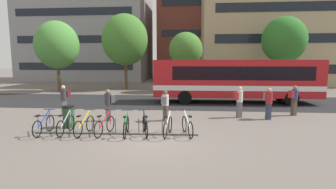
% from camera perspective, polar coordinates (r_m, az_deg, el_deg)
% --- Properties ---
extents(ground, '(200.00, 200.00, 0.00)m').
position_cam_1_polar(ground, '(10.24, -3.67, -10.11)').
color(ground, '#6B605B').
extents(bus_lane_asphalt, '(80.00, 7.20, 0.01)m').
position_cam_1_polar(bus_lane_asphalt, '(19.78, 0.65, -1.59)').
color(bus_lane_asphalt, '#232326').
rests_on(bus_lane_asphalt, ground).
extents(city_bus, '(12.06, 2.72, 3.20)m').
position_cam_1_polar(city_bus, '(19.79, 14.49, 3.35)').
color(city_bus, red).
rests_on(city_bus, ground).
extents(bike_rack, '(6.95, 0.36, 0.70)m').
position_cam_1_polar(bike_rack, '(11.17, -11.58, -8.27)').
color(bike_rack, '#47474C').
rests_on(bike_rack, ground).
extents(parked_bicycle_blue_0, '(0.52, 1.72, 0.99)m').
position_cam_1_polar(parked_bicycle_blue_0, '(12.15, -25.93, -6.17)').
color(parked_bicycle_blue_0, black).
rests_on(parked_bicycle_blue_0, ground).
extents(parked_bicycle_silver_1, '(0.52, 1.72, 0.99)m').
position_cam_1_polar(parked_bicycle_silver_1, '(11.80, -21.82, -6.34)').
color(parked_bicycle_silver_1, black).
rests_on(parked_bicycle_silver_1, ground).
extents(parked_bicycle_yellow_2, '(0.52, 1.72, 0.99)m').
position_cam_1_polar(parked_bicycle_yellow_2, '(11.43, -18.14, -6.61)').
color(parked_bicycle_yellow_2, black).
rests_on(parked_bicycle_yellow_2, ground).
extents(parked_bicycle_red_3, '(0.52, 1.71, 0.99)m').
position_cam_1_polar(parked_bicycle_red_3, '(11.16, -13.93, -6.79)').
color(parked_bicycle_red_3, black).
rests_on(parked_bicycle_red_3, ground).
extents(parked_bicycle_green_4, '(0.52, 1.72, 0.99)m').
position_cam_1_polar(parked_bicycle_green_4, '(10.89, -9.30, -7.03)').
color(parked_bicycle_green_4, black).
rests_on(parked_bicycle_green_4, ground).
extents(parked_bicycle_black_5, '(0.66, 1.67, 0.99)m').
position_cam_1_polar(parked_bicycle_black_5, '(10.84, -5.13, -7.03)').
color(parked_bicycle_black_5, black).
rests_on(parked_bicycle_black_5, ground).
extents(parked_bicycle_white_6, '(0.52, 1.72, 0.99)m').
position_cam_1_polar(parked_bicycle_white_6, '(10.74, -0.03, -7.12)').
color(parked_bicycle_white_6, black).
rests_on(parked_bicycle_white_6, ground).
extents(parked_bicycle_white_7, '(0.65, 1.67, 0.99)m').
position_cam_1_polar(parked_bicycle_white_7, '(10.83, 4.32, -7.02)').
color(parked_bicycle_white_7, black).
rests_on(parked_bicycle_white_7, ground).
extents(commuter_red_pack_0, '(0.60, 0.48, 1.72)m').
position_cam_1_polar(commuter_red_pack_0, '(14.53, 15.55, -1.15)').
color(commuter_red_pack_0, '#565660').
rests_on(commuter_red_pack_0, ground).
extents(commuter_grey_pack_1, '(0.39, 0.56, 1.60)m').
position_cam_1_polar(commuter_grey_pack_1, '(13.23, -0.62, -2.02)').
color(commuter_grey_pack_1, '#47382D').
rests_on(commuter_grey_pack_1, ground).
extents(commuter_grey_pack_2, '(0.59, 0.44, 1.65)m').
position_cam_1_polar(commuter_grey_pack_2, '(13.60, -13.08, -1.80)').
color(commuter_grey_pack_2, '#565660').
rests_on(commuter_grey_pack_2, ground).
extents(commuter_red_pack_3, '(0.60, 0.50, 1.72)m').
position_cam_1_polar(commuter_red_pack_3, '(16.20, 26.27, -0.77)').
color(commuter_red_pack_3, '#47382D').
rests_on(commuter_red_pack_3, ground).
extents(commuter_grey_pack_4, '(0.42, 0.58, 1.69)m').
position_cam_1_polar(commuter_grey_pack_4, '(14.60, 21.50, -1.43)').
color(commuter_grey_pack_4, '#2D3851').
rests_on(commuter_grey_pack_4, ground).
extents(commuter_maroon_pack_5, '(0.59, 0.58, 1.73)m').
position_cam_1_polar(commuter_maroon_pack_5, '(15.75, -22.09, -0.74)').
color(commuter_maroon_pack_5, '#565660').
rests_on(commuter_maroon_pack_5, ground).
extents(trash_bin, '(0.55, 0.55, 1.03)m').
position_cam_1_polar(trash_bin, '(12.88, -21.28, -4.59)').
color(trash_bin, '#284C2D').
rests_on(trash_bin, ground).
extents(street_tree_0, '(3.35, 3.35, 6.01)m').
position_cam_1_polar(street_tree_0, '(26.11, 3.97, 9.91)').
color(street_tree_0, brown).
rests_on(street_tree_0, ground).
extents(street_tree_1, '(4.55, 4.55, 7.79)m').
position_cam_1_polar(street_tree_1, '(30.21, 24.45, 11.01)').
color(street_tree_1, brown).
rests_on(street_tree_1, ground).
extents(street_tree_2, '(4.31, 4.31, 7.12)m').
position_cam_1_polar(street_tree_2, '(28.45, -23.51, 10.09)').
color(street_tree_2, brown).
rests_on(street_tree_2, ground).
extents(street_tree_3, '(5.01, 5.01, 8.25)m').
position_cam_1_polar(street_tree_3, '(29.04, -9.54, 11.90)').
color(street_tree_3, brown).
rests_on(street_tree_3, ground).
extents(building_left_wing, '(20.16, 12.15, 19.96)m').
position_cam_1_polar(building_left_wing, '(47.30, -17.25, 15.41)').
color(building_left_wing, gray).
rests_on(building_left_wing, ground).
extents(building_centre_block, '(14.67, 12.58, 14.33)m').
position_cam_1_polar(building_centre_block, '(48.56, 7.25, 12.10)').
color(building_centre_block, brown).
rests_on(building_centre_block, ground).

